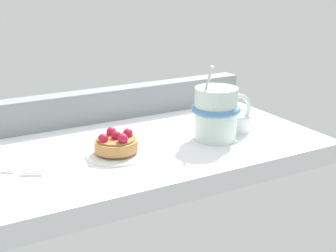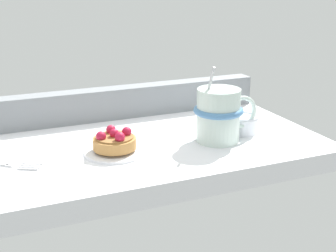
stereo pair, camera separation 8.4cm
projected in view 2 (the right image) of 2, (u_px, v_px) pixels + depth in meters
The scene contains 6 objects.
ground_plane at pixel (138, 151), 88.40cm from camera, with size 69.03×37.53×3.74cm, color white.
window_rail_back at pixel (112, 103), 101.31cm from camera, with size 67.65×4.24×6.65cm, color gray.
dessert_plate at pixel (115, 151), 82.23cm from camera, with size 10.70×10.70×0.98cm.
raspberry_tart at pixel (115, 141), 81.62cm from camera, with size 7.60×7.60×3.67cm.
coffee_mug at pixel (219, 114), 87.01cm from camera, with size 12.96×9.35×14.43cm.
sugar_bowl at pixel (242, 123), 92.46cm from camera, with size 6.41×6.41×3.56cm.
Camera 2 is at (-26.80, -78.10, 30.58)cm, focal length 49.86 mm.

